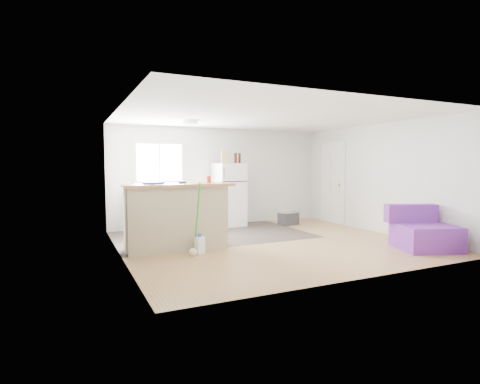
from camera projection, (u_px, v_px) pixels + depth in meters
name	position (u px, v px, depth m)	size (l,w,h in m)	color
room	(270.00, 181.00, 7.11)	(5.51, 5.01, 2.41)	#9B6C41
vinyl_zone	(212.00, 235.00, 8.03)	(4.05, 2.50, 0.00)	#302924
window	(159.00, 163.00, 8.69)	(1.18, 0.06, 0.98)	white
interior_door	(333.00, 183.00, 9.67)	(0.11, 0.92, 2.10)	white
ceiling_fixture	(190.00, 122.00, 7.61)	(0.30, 0.30, 0.07)	white
kitchen_cabinets	(168.00, 211.00, 8.56)	(1.94, 0.67, 1.13)	white
peninsula	(176.00, 216.00, 6.63)	(1.92, 0.78, 1.17)	tan
refrigerator	(229.00, 195.00, 9.13)	(0.72, 0.69, 1.53)	white
cooler	(288.00, 217.00, 9.35)	(0.53, 0.40, 0.37)	#303032
purple_seat	(423.00, 233.00, 6.68)	(1.19, 1.18, 0.77)	#772E96
cleaner_jug	(200.00, 245.00, 6.33)	(0.18, 0.16, 0.34)	white
mop	(194.00, 241.00, 6.20)	(0.20, 0.34, 1.22)	green
red_cup	(209.00, 179.00, 6.89)	(0.08, 0.08, 0.12)	red
blue_tray	(153.00, 183.00, 6.36)	(0.30, 0.22, 0.04)	#1442BE
tool_a	(182.00, 182.00, 6.74)	(0.14, 0.05, 0.03)	black
tool_b	(182.00, 183.00, 6.51)	(0.10, 0.04, 0.03)	black
cardboard_box	(225.00, 157.00, 8.97)	(0.20, 0.10, 0.30)	tan
bottle_left	(236.00, 158.00, 9.03)	(0.07, 0.07, 0.25)	#38130A
bottle_right	(239.00, 158.00, 9.17)	(0.07, 0.07, 0.25)	#38130A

